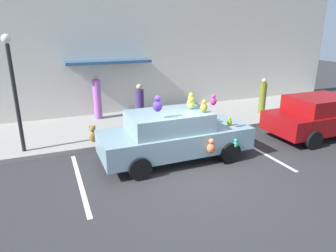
{
  "coord_description": "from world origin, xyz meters",
  "views": [
    {
      "loc": [
        -3.49,
        -6.5,
        3.9
      ],
      "look_at": [
        0.03,
        1.99,
        0.9
      ],
      "focal_mm": 31.92,
      "sensor_mm": 36.0,
      "label": 1
    }
  ],
  "objects_px": {
    "pedestrian_near_shopfront": "(263,97)",
    "pedestrian_by_lamp": "(97,99)",
    "street_lamp_post": "(13,82)",
    "parked_sedan_behind": "(320,116)",
    "pedestrian_walking_past": "(140,110)",
    "plush_covered_car": "(174,135)",
    "teddy_bear_on_sidewalk": "(93,134)"
  },
  "relations": [
    {
      "from": "plush_covered_car",
      "to": "pedestrian_near_shopfront",
      "type": "relative_size",
      "value": 2.85
    },
    {
      "from": "pedestrian_near_shopfront",
      "to": "pedestrian_by_lamp",
      "type": "distance_m",
      "value": 7.45
    },
    {
      "from": "teddy_bear_on_sidewalk",
      "to": "plush_covered_car",
      "type": "bearing_deg",
      "value": -44.83
    },
    {
      "from": "plush_covered_car",
      "to": "pedestrian_walking_past",
      "type": "distance_m",
      "value": 2.59
    },
    {
      "from": "plush_covered_car",
      "to": "parked_sedan_behind",
      "type": "height_order",
      "value": "plush_covered_car"
    },
    {
      "from": "teddy_bear_on_sidewalk",
      "to": "street_lamp_post",
      "type": "distance_m",
      "value": 2.94
    },
    {
      "from": "plush_covered_car",
      "to": "street_lamp_post",
      "type": "bearing_deg",
      "value": 153.99
    },
    {
      "from": "pedestrian_walking_past",
      "to": "pedestrian_by_lamp",
      "type": "bearing_deg",
      "value": 116.64
    },
    {
      "from": "plush_covered_car",
      "to": "pedestrian_walking_past",
      "type": "height_order",
      "value": "plush_covered_car"
    },
    {
      "from": "pedestrian_by_lamp",
      "to": "pedestrian_walking_past",
      "type": "bearing_deg",
      "value": -63.36
    },
    {
      "from": "pedestrian_walking_past",
      "to": "pedestrian_by_lamp",
      "type": "xyz_separation_m",
      "value": [
        -1.18,
        2.35,
        0.03
      ]
    },
    {
      "from": "plush_covered_car",
      "to": "pedestrian_by_lamp",
      "type": "relative_size",
      "value": 2.44
    },
    {
      "from": "street_lamp_post",
      "to": "pedestrian_walking_past",
      "type": "height_order",
      "value": "street_lamp_post"
    },
    {
      "from": "parked_sedan_behind",
      "to": "street_lamp_post",
      "type": "relative_size",
      "value": 1.17
    },
    {
      "from": "street_lamp_post",
      "to": "pedestrian_by_lamp",
      "type": "height_order",
      "value": "street_lamp_post"
    },
    {
      "from": "plush_covered_car",
      "to": "street_lamp_post",
      "type": "xyz_separation_m",
      "value": [
        -4.34,
        2.12,
        1.58
      ]
    },
    {
      "from": "pedestrian_near_shopfront",
      "to": "parked_sedan_behind",
      "type": "bearing_deg",
      "value": -85.64
    },
    {
      "from": "parked_sedan_behind",
      "to": "street_lamp_post",
      "type": "bearing_deg",
      "value": 167.63
    },
    {
      "from": "parked_sedan_behind",
      "to": "pedestrian_near_shopfront",
      "type": "relative_size",
      "value": 2.61
    },
    {
      "from": "pedestrian_near_shopfront",
      "to": "pedestrian_by_lamp",
      "type": "xyz_separation_m",
      "value": [
        -7.17,
        2.03,
        0.13
      ]
    },
    {
      "from": "plush_covered_car",
      "to": "pedestrian_walking_past",
      "type": "bearing_deg",
      "value": 96.23
    },
    {
      "from": "parked_sedan_behind",
      "to": "pedestrian_by_lamp",
      "type": "xyz_separation_m",
      "value": [
        -7.4,
        5.05,
        0.25
      ]
    },
    {
      "from": "pedestrian_near_shopfront",
      "to": "pedestrian_walking_past",
      "type": "xyz_separation_m",
      "value": [
        -5.99,
        -0.32,
        0.09
      ]
    },
    {
      "from": "parked_sedan_behind",
      "to": "street_lamp_post",
      "type": "height_order",
      "value": "street_lamp_post"
    },
    {
      "from": "plush_covered_car",
      "to": "teddy_bear_on_sidewalk",
      "type": "xyz_separation_m",
      "value": [
        -2.14,
        2.13,
        -0.38
      ]
    },
    {
      "from": "teddy_bear_on_sidewalk",
      "to": "street_lamp_post",
      "type": "relative_size",
      "value": 0.16
    },
    {
      "from": "teddy_bear_on_sidewalk",
      "to": "pedestrian_by_lamp",
      "type": "relative_size",
      "value": 0.31
    },
    {
      "from": "street_lamp_post",
      "to": "pedestrian_near_shopfront",
      "type": "height_order",
      "value": "street_lamp_post"
    },
    {
      "from": "street_lamp_post",
      "to": "pedestrian_walking_past",
      "type": "xyz_separation_m",
      "value": [
        4.06,
        0.45,
        -1.38
      ]
    },
    {
      "from": "plush_covered_car",
      "to": "teddy_bear_on_sidewalk",
      "type": "distance_m",
      "value": 3.05
    },
    {
      "from": "street_lamp_post",
      "to": "pedestrian_near_shopfront",
      "type": "distance_m",
      "value": 10.19
    },
    {
      "from": "plush_covered_car",
      "to": "parked_sedan_behind",
      "type": "distance_m",
      "value": 5.95
    }
  ]
}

